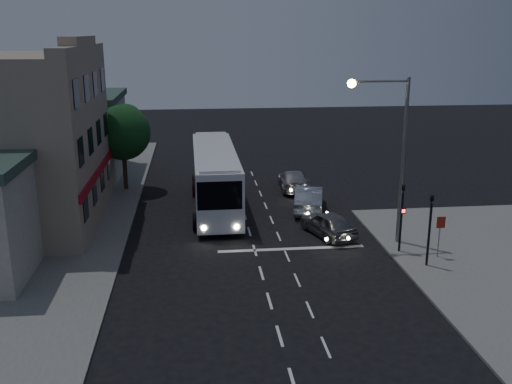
{
  "coord_description": "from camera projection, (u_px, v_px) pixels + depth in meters",
  "views": [
    {
      "loc": [
        -3.07,
        -26.52,
        11.43
      ],
      "look_at": [
        0.48,
        5.75,
        2.2
      ],
      "focal_mm": 40.0,
      "sensor_mm": 36.0,
      "label": 1
    }
  ],
  "objects": [
    {
      "name": "regulatory_sign",
      "position": [
        440.0,
        230.0,
        29.13
      ],
      "size": [
        0.45,
        0.12,
        2.2
      ],
      "color": "slate",
      "rests_on": "sidewalk_near"
    },
    {
      "name": "ground",
      "position": [
        259.0,
        265.0,
        28.81
      ],
      "size": [
        120.0,
        120.0,
        0.0
      ],
      "primitive_type": "plane",
      "color": "black"
    },
    {
      "name": "streetlight",
      "position": [
        392.0,
        142.0,
        30.12
      ],
      "size": [
        3.32,
        0.44,
        9.0
      ],
      "color": "slate",
      "rests_on": "sidewalk_near"
    },
    {
      "name": "sidewalk_far",
      "position": [
        35.0,
        222.0,
        35.07
      ],
      "size": [
        12.0,
        50.0,
        0.12
      ],
      "primitive_type": "cube",
      "color": "slate",
      "rests_on": "ground"
    },
    {
      "name": "street_tree",
      "position": [
        122.0,
        130.0,
        41.08
      ],
      "size": [
        4.0,
        4.0,
        6.2
      ],
      "color": "black",
      "rests_on": "sidewalk_far"
    },
    {
      "name": "car_sedan_a",
      "position": [
        309.0,
        198.0,
        37.3
      ],
      "size": [
        2.81,
        5.26,
        1.65
      ],
      "primitive_type": "imported",
      "rotation": [
        0.0,
        0.0,
        2.92
      ],
      "color": "#979EAB",
      "rests_on": "ground"
    },
    {
      "name": "car_suv",
      "position": [
        328.0,
        224.0,
        32.71
      ],
      "size": [
        2.96,
        4.58,
        1.45
      ],
      "primitive_type": "imported",
      "rotation": [
        0.0,
        0.0,
        3.46
      ],
      "color": "gray",
      "rests_on": "ground"
    },
    {
      "name": "tour_bus",
      "position": [
        215.0,
        176.0,
        37.72
      ],
      "size": [
        3.1,
        13.06,
        4.0
      ],
      "rotation": [
        0.0,
        0.0,
        0.01
      ],
      "color": "silver",
      "rests_on": "ground"
    },
    {
      "name": "traffic_signal_main",
      "position": [
        402.0,
        210.0,
        29.69
      ],
      "size": [
        0.25,
        0.35,
        4.1
      ],
      "color": "black",
      "rests_on": "sidewalk_near"
    },
    {
      "name": "car_sedan_b",
      "position": [
        293.0,
        180.0,
        42.29
      ],
      "size": [
        2.31,
        5.03,
        1.43
      ],
      "primitive_type": "imported",
      "rotation": [
        0.0,
        0.0,
        3.08
      ],
      "color": "#AAAAAA",
      "rests_on": "ground"
    },
    {
      "name": "road_markings",
      "position": [
        275.0,
        241.0,
        32.11
      ],
      "size": [
        8.0,
        30.55,
        0.01
      ],
      "color": "silver",
      "rests_on": "ground"
    },
    {
      "name": "main_building",
      "position": [
        9.0,
        141.0,
        33.58
      ],
      "size": [
        10.12,
        12.0,
        11.0
      ],
      "color": "gray",
      "rests_on": "sidewalk_far"
    },
    {
      "name": "low_building_north",
      "position": [
        63.0,
        135.0,
        45.58
      ],
      "size": [
        9.4,
        9.4,
        6.5
      ],
      "color": "beige",
      "rests_on": "sidewalk_far"
    },
    {
      "name": "traffic_signal_side",
      "position": [
        430.0,
        221.0,
        27.87
      ],
      "size": [
        0.18,
        0.15,
        4.1
      ],
      "color": "black",
      "rests_on": "sidewalk_near"
    }
  ]
}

